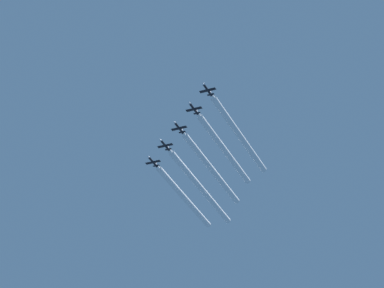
% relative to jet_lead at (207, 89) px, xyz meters
% --- Properties ---
extents(jet_lead, '(7.54, 10.98, 2.64)m').
position_rel_jet_lead_xyz_m(jet_lead, '(0.00, 0.00, 0.00)').
color(jet_lead, black).
extents(jet_second_echelon, '(7.54, 10.98, 2.64)m').
position_rel_jet_lead_xyz_m(jet_second_echelon, '(10.41, -9.30, -1.53)').
color(jet_second_echelon, black).
extents(jet_third_echelon, '(7.54, 10.98, 2.64)m').
position_rel_jet_lead_xyz_m(jet_third_echelon, '(21.84, -18.99, -3.15)').
color(jet_third_echelon, black).
extents(jet_fourth_echelon, '(7.54, 10.98, 2.64)m').
position_rel_jet_lead_xyz_m(jet_fourth_echelon, '(32.98, -28.39, -4.53)').
color(jet_fourth_echelon, black).
extents(jet_fifth_echelon, '(7.54, 10.98, 2.64)m').
position_rel_jet_lead_xyz_m(jet_fifth_echelon, '(43.71, -38.15, -5.76)').
color(jet_fifth_echelon, black).
extents(smoke_trail_lead, '(2.87, 70.60, 2.87)m').
position_rel_jet_lead_xyz_m(smoke_trail_lead, '(0.00, -40.33, -0.03)').
color(smoke_trail_lead, white).
extents(smoke_trail_second_echelon, '(2.87, 66.43, 2.87)m').
position_rel_jet_lead_xyz_m(smoke_trail_second_echelon, '(10.41, -47.55, -1.55)').
color(smoke_trail_second_echelon, white).
extents(smoke_trail_third_echelon, '(2.87, 71.48, 2.87)m').
position_rel_jet_lead_xyz_m(smoke_trail_third_echelon, '(21.84, -59.76, -3.18)').
color(smoke_trail_third_echelon, white).
extents(smoke_trail_fourth_echelon, '(2.87, 78.42, 2.87)m').
position_rel_jet_lead_xyz_m(smoke_trail_fourth_echelon, '(32.98, -72.62, -4.56)').
color(smoke_trail_fourth_echelon, white).
extents(smoke_trail_fifth_echelon, '(2.87, 66.93, 2.87)m').
position_rel_jet_lead_xyz_m(smoke_trail_fifth_echelon, '(43.71, -76.65, -5.78)').
color(smoke_trail_fifth_echelon, white).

